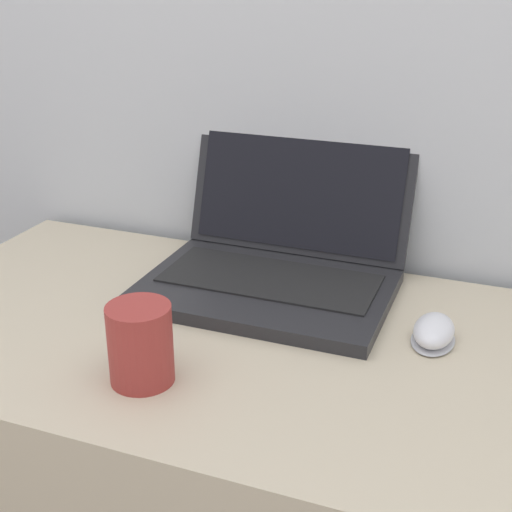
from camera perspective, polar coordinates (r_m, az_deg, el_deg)
The scene contains 3 objects.
laptop at distance 1.11m, azimuth 1.76°, elevation 0.17°, with size 0.37×0.33×0.23m.
drink_cup at distance 0.87m, azimuth -9.23°, elevation -6.85°, with size 0.08×0.08×0.10m.
computer_mouse at distance 0.99m, azimuth 14.03°, elevation -5.92°, with size 0.06×0.09×0.03m.
Camera 1 is at (0.26, -0.51, 1.19)m, focal length 50.00 mm.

